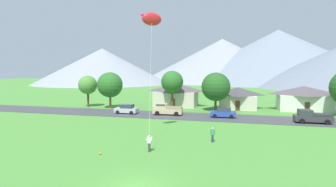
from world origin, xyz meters
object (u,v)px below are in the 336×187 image
Objects in this scene: house_leftmost at (238,97)px; tree_left_of_center at (88,85)px; tree_near_left at (110,85)px; tree_near_right at (172,82)px; parked_car_blue_mid_west at (223,113)px; soccer_ball at (100,154)px; kite_flyer_with_kite at (152,22)px; house_right_center at (304,98)px; pickup_truck_sand_east_side at (167,109)px; house_left_center at (176,94)px; tree_right_of_center at (216,87)px; parked_car_silver_west_end at (127,109)px; pickup_truck_charcoal_west_side at (312,116)px; watcher_person at (213,135)px.

tree_left_of_center reaches higher than house_leftmost.
tree_near_left is 13.01m from tree_near_right.
tree_left_of_center is 30.32m from parked_car_blue_mid_west.
house_leftmost reaches higher than soccer_ball.
soccer_ball is (-2.67, -7.84, -13.43)m from kite_flyer_with_kite.
kite_flyer_with_kite is at bearing -110.17° from house_leftmost.
house_right_center reaches higher than pickup_truck_sand_east_side.
soccer_ball is (0.62, -35.58, -2.50)m from house_left_center.
tree_right_of_center is at bearing -161.80° from house_right_center.
house_right_center is at bearing 9.93° from tree_near_right.
parked_car_silver_west_end is (-32.34, -12.51, -1.66)m from house_right_center.
parked_car_blue_mid_west is (-2.34, -12.11, -1.43)m from house_leftmost.
tree_near_right is 25.98m from pickup_truck_charcoal_west_side.
house_leftmost is at bearing -179.47° from house_right_center.
kite_flyer_with_kite is 14.64m from watcher_person.
pickup_truck_charcoal_west_side is at bearing -28.68° from tree_right_of_center.
tree_right_of_center is at bearing -6.54° from tree_near_right.
pickup_truck_sand_east_side is at bearing 3.52° from parked_car_silver_west_end.
tree_left_of_center is 36.81m from watcher_person.
house_leftmost is 26.84m from tree_near_left.
kite_flyer_with_kite is 8.82× the size of watcher_person.
tree_left_of_center is (-44.31, -5.75, 2.23)m from house_right_center.
house_leftmost is 12.61m from house_right_center.
tree_near_left is 27.38m from kite_flyer_with_kite.
kite_flyer_with_kite reaches higher than house_right_center.
house_left_center is 35.68m from soccer_ball.
parked_car_silver_west_end is 0.80× the size of pickup_truck_sand_east_side.
parked_car_blue_mid_west is 9.85m from pickup_truck_sand_east_side.
tree_near_right is at bearing -161.49° from house_leftmost.
tree_right_of_center is (-16.78, -5.52, 2.26)m from house_right_center.
tree_right_of_center is (27.53, 0.23, 0.02)m from tree_left_of_center.
kite_flyer_with_kite is (-5.84, -21.87, 8.77)m from tree_right_of_center.
kite_flyer_with_kite reaches higher than tree_left_of_center.
tree_left_of_center is 14.29m from parked_car_silver_west_end.
tree_left_of_center reaches higher than house_left_center.
kite_flyer_with_kite is at bearing -44.93° from tree_left_of_center.
pickup_truck_sand_east_side reaches higher than watcher_person.
house_right_center reaches higher than soccer_ball.
tree_right_of_center reaches higher than pickup_truck_charcoal_west_side.
house_left_center is 5.84× the size of watcher_person.
tree_left_of_center reaches higher than watcher_person.
house_right_center is 43.44m from soccer_ball.
tree_near_left is 1.11× the size of tree_left_of_center.
pickup_truck_charcoal_west_side is (36.65, -6.91, -3.87)m from tree_near_left.
soccer_ball is (-10.35, -23.00, -0.75)m from parked_car_blue_mid_west.
pickup_truck_sand_east_side is (13.68, -5.25, -3.87)m from tree_near_left.
soccer_ball is (-9.96, -7.10, -0.76)m from watcher_person.
house_leftmost is 32.82× the size of soccer_ball.
tree_near_right is 1.87× the size of parked_car_silver_west_end.
parked_car_blue_mid_west is 15.90m from watcher_person.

